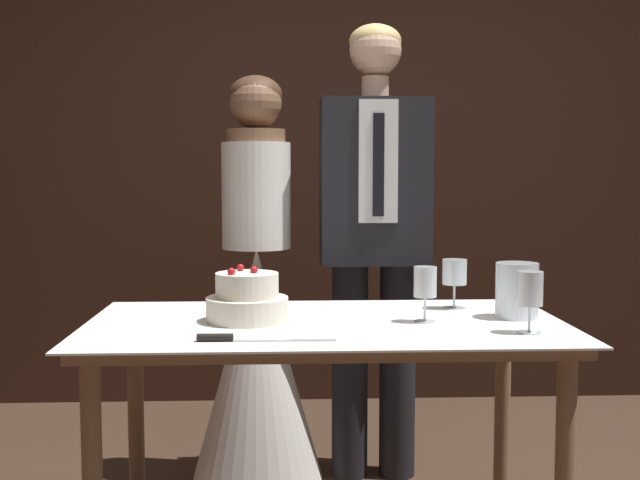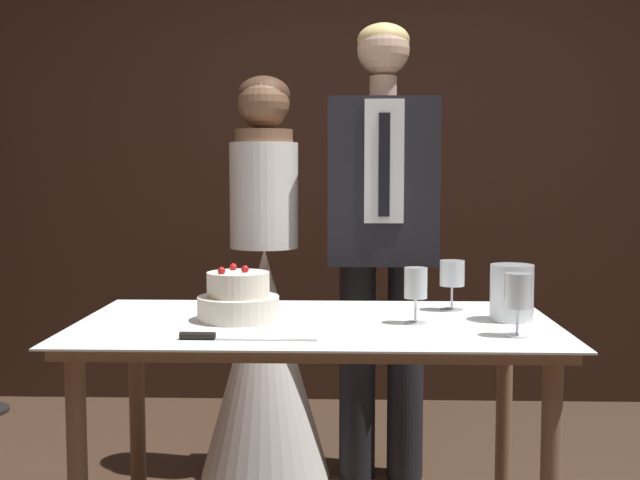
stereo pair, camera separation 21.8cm
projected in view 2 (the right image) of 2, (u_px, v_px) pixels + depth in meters
The scene contains 10 objects.
wall_back at pixel (363, 152), 4.43m from camera, with size 5.04×0.12×2.77m, color #382116.
cake_table at pixel (316, 350), 2.50m from camera, with size 1.49×0.82×0.81m.
tiered_cake at pixel (238, 299), 2.52m from camera, with size 0.26×0.26×0.17m.
cake_knife at pixel (221, 337), 2.23m from camera, with size 0.38×0.03×0.02m.
wine_glass_near at pixel (518, 294), 2.26m from camera, with size 0.08×0.08×0.18m.
wine_glass_middle at pixel (416, 285), 2.46m from camera, with size 0.07×0.07×0.17m.
wine_glass_far at pixel (452, 276), 2.69m from camera, with size 0.08×0.08×0.17m.
hurricane_candle at pixel (512, 294), 2.51m from camera, with size 0.14×0.14×0.18m.
bride at pixel (265, 331), 3.32m from camera, with size 0.54×0.54×1.66m.
groom at pixel (382, 225), 3.27m from camera, with size 0.44×0.25×1.87m.
Camera 2 is at (-0.10, -2.35, 1.27)m, focal length 45.00 mm.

